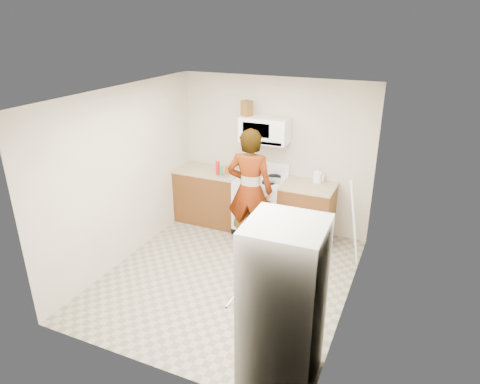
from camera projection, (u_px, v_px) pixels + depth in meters
The scene contains 20 objects.
floor at pixel (228, 276), 5.93m from camera, with size 3.60×3.60×0.00m, color gray.
back_wall at pixel (274, 155), 6.96m from camera, with size 3.20×0.02×2.50m, color beige.
right_wall at pixel (353, 215), 4.86m from camera, with size 0.02×3.60×2.50m, color beige.
cabinet_left at pixel (210, 196), 7.40m from camera, with size 1.12×0.62×0.90m, color #5B3915.
counter_left at pixel (209, 171), 7.22m from camera, with size 1.14×0.64×0.04m, color tan.
cabinet_right at pixel (307, 214), 6.76m from camera, with size 0.80×0.62×0.90m, color #5B3915.
counter_right at pixel (308, 186), 6.58m from camera, with size 0.82×0.64×0.04m, color tan.
gas_range at pixel (261, 204), 7.03m from camera, with size 0.76×0.65×1.13m.
microwave at pixel (265, 130), 6.68m from camera, with size 0.76×0.38×0.40m, color white.
person at pixel (250, 191), 6.34m from camera, with size 0.69×0.45×1.89m, color tan.
fridge at pixel (283, 305), 3.98m from camera, with size 0.70×0.70×1.70m, color silver.
kettle at pixel (317, 177), 6.67m from camera, with size 0.14×0.14×0.16m, color white.
jug at pixel (247, 108), 6.62m from camera, with size 0.14×0.14×0.24m, color brown.
saucepan at pixel (258, 169), 7.02m from camera, with size 0.25×0.25×0.14m, color silver.
tray at pixel (272, 181), 6.70m from camera, with size 0.25×0.16×0.05m, color silver.
bottle_spray at pixel (218, 168), 6.97m from camera, with size 0.07×0.07×0.23m, color red.
bottle_hot_sauce at pixel (226, 170), 6.99m from camera, with size 0.05×0.05×0.15m, color #CD4B16.
bottle_green_cap at pixel (221, 171), 6.93m from camera, with size 0.05×0.05×0.16m, color green.
pot_lid at pixel (224, 176), 6.95m from camera, with size 0.23×0.23×0.01m, color silver.
broom at pixel (354, 225), 5.88m from camera, with size 0.03×0.03×1.37m, color white.
Camera 1 is at (2.18, -4.54, 3.34)m, focal length 32.00 mm.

